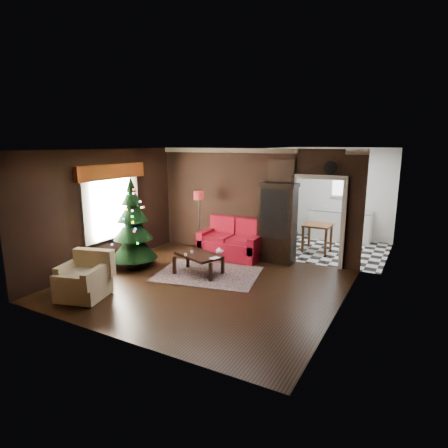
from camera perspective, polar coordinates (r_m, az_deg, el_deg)
The scene contains 26 objects.
floor at distance 7.99m, azimuth -3.14°, elevation -9.31°, with size 5.50×5.50×0.00m, color black.
ceiling at distance 7.43m, azimuth -3.40°, elevation 11.21°, with size 5.50×5.50×0.00m, color white.
wall_back at distance 9.76m, azimuth 4.52°, elevation 3.20°, with size 5.50×5.50×0.00m, color black.
wall_front at distance 5.68m, azimuth -16.74°, elevation -3.96°, with size 5.50×5.50×0.00m, color black.
wall_left at distance 9.31m, azimuth -17.80°, elevation 2.20°, with size 5.50×5.50×0.00m, color black.
wall_right at distance 6.59m, azimuth 17.50°, elevation -1.79°, with size 5.50×5.50×0.00m, color black.
doorway at distance 9.27m, azimuth 14.11°, elevation 0.17°, with size 1.10×0.10×2.10m, color beige, non-canonical shape.
left_window at distance 9.41m, azimuth -16.77°, elevation 2.68°, with size 0.05×1.60×1.40m, color white.
valance at distance 9.26m, azimuth -16.74°, elevation 7.65°, with size 0.12×2.10×0.35m, color brown.
kitchen_floor at distance 10.94m, azimuth 15.85°, elevation -3.75°, with size 3.00×3.00×0.00m, color white.
kitchen_window at distance 12.02m, azimuth 17.90°, elevation 5.80°, with size 0.70×0.06×0.70m, color white.
rug at distance 8.61m, azimuth -2.46°, elevation -7.62°, with size 2.26×1.64×0.01m, color #5A4653.
loveseat at distance 9.72m, azimuth 1.19°, elevation -2.23°, with size 1.70×0.90×1.00m, color #970503, non-canonical shape.
curio_cabinet at distance 9.35m, azimuth 8.09°, elevation -0.10°, with size 0.90×0.45×1.90m, color black, non-canonical shape.
floor_lamp at distance 10.01m, azimuth -3.81°, elevation 0.12°, with size 0.29×0.29×1.74m, color black, non-canonical shape.
christmas_tree at distance 9.09m, azimuth -13.73°, elevation -0.04°, with size 1.10×1.10×2.11m, color black, non-canonical shape.
armchair at distance 7.69m, azimuth -20.76°, elevation -7.35°, with size 0.86×0.86×0.88m, color tan, non-canonical shape.
coffee_table at distance 8.55m, azimuth -3.90°, elevation -6.09°, with size 1.04×0.62×0.47m, color black, non-canonical shape.
teapot at distance 8.42m, azimuth -0.77°, elevation -4.15°, with size 0.16×0.16×0.15m, color white, non-canonical shape.
cup_a at distance 8.56m, azimuth -4.92°, elevation -4.25°, with size 0.07×0.07×0.06m, color white.
cup_b at distance 8.37m, azimuth -5.89°, elevation -4.67°, with size 0.06×0.06×0.06m, color white.
book at distance 8.17m, azimuth -1.79°, elevation -4.45°, with size 0.15×0.02×0.21m, color gray.
wall_clock at distance 8.98m, azimuth 16.03°, elevation 8.27°, with size 0.32×0.32×0.06m, color white.
painting at distance 9.34m, azimuth 8.74°, elevation 7.93°, with size 0.62×0.05×0.52m, color tan.
kitchen_counter at distance 11.97m, azimuth 17.28°, elevation -0.25°, with size 1.80×0.60×0.90m, color white.
kitchen_table at distance 10.63m, azimuth 14.02°, elevation -2.03°, with size 0.70×0.70×0.75m, color brown, non-canonical shape.
Camera 1 is at (3.94, -6.29, 2.94)m, focal length 29.97 mm.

